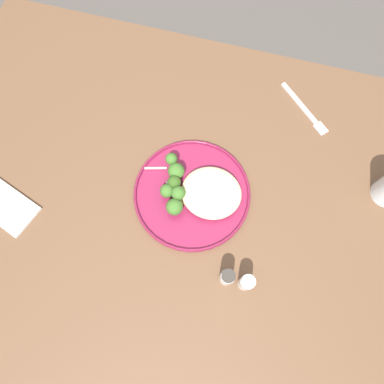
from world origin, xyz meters
The scene contains 23 objects.
ground centered at (0.00, 0.00, 0.00)m, with size 6.00×6.00×0.00m, color #47423D.
wooden_dining_table centered at (0.00, 0.00, 0.66)m, with size 1.40×1.00×0.74m.
dinner_plate centered at (-0.03, -0.02, 0.75)m, with size 0.29×0.29×0.02m.
noodle_bed centered at (-0.07, -0.03, 0.77)m, with size 0.15×0.13×0.04m.
seared_scallop_left_edge centered at (-0.12, -0.04, 0.76)m, with size 0.03×0.03×0.02m.
seared_scallop_center_golden centered at (-0.05, -0.04, 0.76)m, with size 0.03×0.03×0.02m.
seared_scallop_on_noodles centered at (-0.07, -0.06, 0.76)m, with size 0.03×0.03×0.02m.
seared_scallop_large_seared centered at (-0.11, 0.01, 0.76)m, with size 0.03×0.03×0.01m.
seared_scallop_right_edge centered at (-0.07, -0.01, 0.76)m, with size 0.04×0.04×0.02m.
seared_scallop_front_small centered at (-0.08, 0.02, 0.76)m, with size 0.03×0.03×0.01m.
seared_scallop_rear_pale centered at (-0.02, 0.00, 0.76)m, with size 0.03×0.03×0.01m.
broccoli_floret_split_head centered at (0.03, 0.00, 0.78)m, with size 0.03×0.03×0.05m.
broccoli_floret_center_pile centered at (0.02, -0.05, 0.78)m, with size 0.04×0.04×0.05m.
broccoli_floret_near_rim centered at (0.02, -0.02, 0.78)m, with size 0.03×0.03×0.05m.
broccoli_floret_left_leaning centered at (0.00, 0.00, 0.79)m, with size 0.03×0.03×0.05m.
broccoli_floret_tall_stalk centered at (0.04, -0.08, 0.79)m, with size 0.03×0.03×0.05m.
broccoli_floret_beside_noodles centered at (0.00, 0.03, 0.78)m, with size 0.04×0.04×0.05m.
onion_sliver_curled_piece centered at (0.08, -0.06, 0.75)m, with size 0.06×0.01×0.00m, color silver.
onion_sliver_long_sliver centered at (0.02, -0.02, 0.75)m, with size 0.05×0.01×0.00m, color silver.
dinner_fork centered at (-0.26, -0.34, 0.74)m, with size 0.15×0.14×0.00m.
folded_napkin centered at (0.40, 0.13, 0.74)m, with size 0.15×0.09×0.01m, color silver.
salt_shaker centered at (-0.20, 0.16, 0.77)m, with size 0.03×0.03×0.07m.
pepper_shaker centered at (-0.16, 0.16, 0.77)m, with size 0.03×0.03×0.07m.
Camera 1 is at (-0.10, 0.24, 1.56)m, focal length 32.22 mm.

